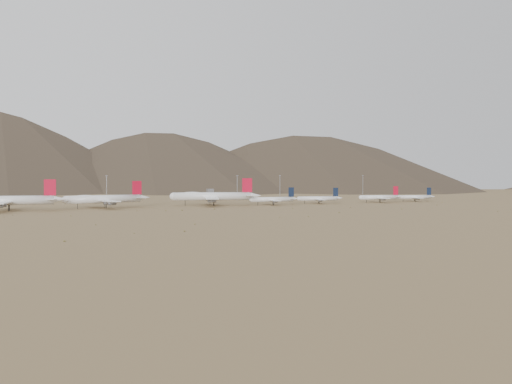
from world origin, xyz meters
name	(u,v)px	position (x,y,z in m)	size (l,w,h in m)	color
ground	(228,208)	(0.00, 0.00, 0.00)	(3000.00, 3000.00, 0.00)	#A48654
mountain_ridge	(72,118)	(0.00, 900.00, 150.00)	(4400.00, 1000.00, 300.00)	#4D3D2E
widebody_west	(7,200)	(-158.78, 34.75, 7.93)	(76.21, 59.92, 23.00)	white
widebody_centre	(104,199)	(-88.65, 40.49, 7.33)	(71.16, 55.47, 21.26)	white
widebody_east	(213,196)	(1.54, 38.96, 8.03)	(75.71, 60.17, 23.28)	white
narrowbody_a	(274,199)	(52.85, 25.03, 4.92)	(45.83, 33.21, 15.16)	white
narrowbody_b	(319,198)	(100.72, 27.56, 4.66)	(42.70, 31.48, 14.36)	white
narrowbody_c	(380,197)	(163.16, 19.90, 4.95)	(46.03, 33.44, 15.25)	white
narrowbody_d	(415,197)	(206.48, 21.31, 4.41)	(40.66, 29.85, 13.60)	white
control_tower	(210,196)	(30.00, 120.00, 5.32)	(8.00, 8.00, 12.00)	gray
mast_west	(107,187)	(-68.92, 136.39, 14.20)	(2.00, 0.60, 25.70)	gray
mast_centre	(237,187)	(53.74, 106.74, 14.20)	(2.00, 0.60, 25.70)	gray
mast_east	(280,186)	(115.52, 132.61, 14.20)	(2.00, 0.60, 25.70)	gray
mast_far_east	(363,185)	(213.58, 117.05, 14.20)	(2.00, 0.60, 25.70)	gray
desert_scrub	(245,213)	(-14.61, -63.60, 0.31)	(419.63, 177.57, 0.93)	olive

